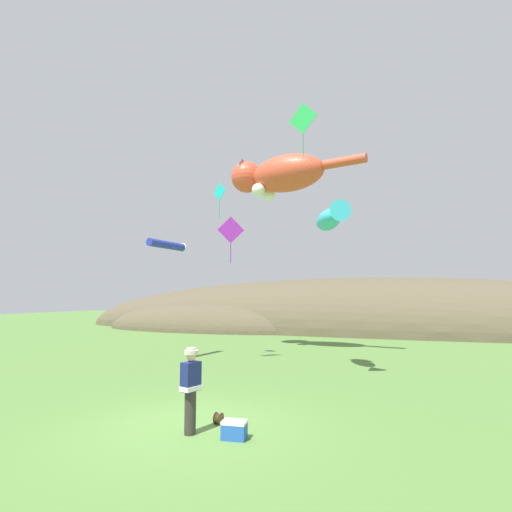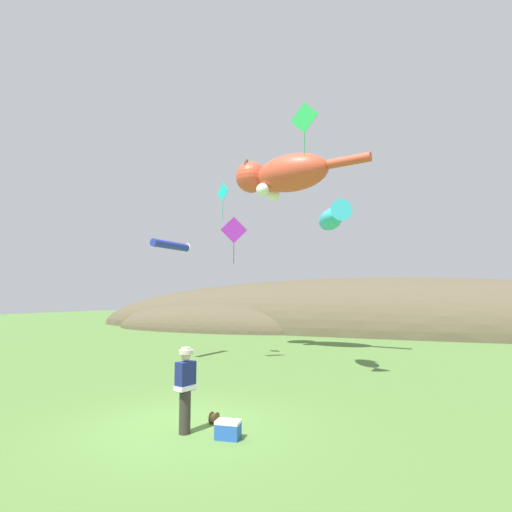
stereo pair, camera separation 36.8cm
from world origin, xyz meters
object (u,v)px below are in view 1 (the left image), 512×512
Objects in this scene: picnic_cooler at (234,430)px; kite_fish_windsock at (330,218)px; festival_attendant at (191,387)px; kite_tube_streamer at (167,245)px; kite_diamond_violet at (231,230)px; kite_spool at (218,418)px; kite_giant_cat at (278,175)px; kite_diamond_teal at (219,192)px; kite_diamond_green at (303,119)px.

kite_fish_windsock reaches higher than picnic_cooler.
kite_fish_windsock reaches higher than festival_attendant.
festival_attendant is 0.75× the size of kite_tube_streamer.
kite_diamond_violet is (-4.01, 8.27, 5.63)m from picnic_cooler.
picnic_cooler is 9.25m from kite_fish_windsock.
kite_spool is 0.03× the size of kite_giant_cat.
kite_diamond_teal reaches higher than kite_spool.
picnic_cooler is 0.25× the size of kite_diamond_green.
kite_diamond_green reaches higher than festival_attendant.
kite_diamond_teal is at bearing 117.13° from kite_spool.
kite_giant_cat is 4.29m from kite_diamond_teal.
kite_diamond_violet reaches higher than kite_tube_streamer.
festival_attendant is 3.33× the size of picnic_cooler.
kite_spool is 11.78m from kite_diamond_teal.
kite_fish_windsock reaches higher than kite_spool.
kite_giant_cat reaches higher than kite_tube_streamer.
kite_diamond_green is at bearing 84.10° from kite_spool.
kite_diamond_green is (6.89, -1.51, 4.25)m from kite_tube_streamer.
kite_giant_cat reaches higher than kite_diamond_green.
kite_diamond_violet is (-4.63, 0.97, -0.02)m from kite_fish_windsock.
festival_attendant is 10.87m from kite_tube_streamer.
kite_fish_windsock is at bearing 77.83° from festival_attendant.
kite_tube_streamer is 3.45m from kite_diamond_teal.
kite_fish_windsock is 1.23× the size of kite_tube_streamer.
festival_attendant is at bearing -102.17° from kite_fish_windsock.
kite_tube_streamer reaches higher than festival_attendant.
picnic_cooler is at bearing -48.12° from kite_tube_streamer.
picnic_cooler is at bearing -64.13° from kite_diamond_violet.
kite_tube_streamer is 8.24m from kite_diamond_green.
picnic_cooler is 0.07× the size of kite_giant_cat.
kite_giant_cat is 3.20× the size of kite_tube_streamer.
kite_giant_cat is 5.47m from kite_diamond_violet.
kite_fish_windsock is 5.95m from kite_diamond_teal.
kite_diamond_teal reaches higher than kite_tube_streamer.
kite_giant_cat is at bearing 99.78° from festival_attendant.
festival_attendant is 0.84× the size of kite_diamond_green.
picnic_cooler is at bearing -45.22° from kite_spool.
kite_spool is 0.11× the size of kite_tube_streamer.
kite_diamond_green reaches higher than picnic_cooler.
kite_spool is 9.99m from kite_diamond_violet.
festival_attendant is at bearing -106.65° from kite_spool.
picnic_cooler is at bearing -94.82° from kite_fish_windsock.
kite_tube_streamer is at bearing 175.87° from kite_fish_windsock.
kite_spool is 0.12× the size of kite_diamond_green.
festival_attendant is 10.72m from kite_diamond_green.
kite_diamond_violet is 5.67m from kite_diamond_green.
kite_diamond_green is (3.86, -1.93, 3.68)m from kite_diamond_violet.
festival_attendant is 15.15m from kite_giant_cat.
kite_diamond_teal is (-4.83, 8.74, 7.56)m from picnic_cooler.
kite_tube_streamer is at bearing -172.23° from kite_diamond_violet.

